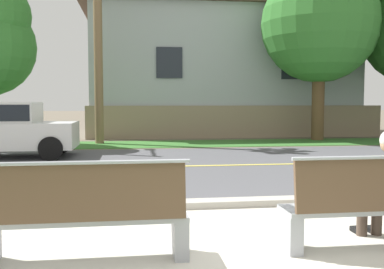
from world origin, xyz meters
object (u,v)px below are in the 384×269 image
object	(u,v)px
bench_left	(85,216)
bench_right	(377,206)
seated_person_olive	(384,182)
shade_tree_left	(324,15)

from	to	relation	value
bench_left	bench_right	bearing A→B (deg)	0.00
bench_left	seated_person_olive	world-z (taller)	seated_person_olive
bench_right	seated_person_olive	distance (m)	0.33
bench_right	seated_person_olive	size ratio (longest dim) A/B	1.56
shade_tree_left	bench_left	bearing A→B (deg)	-122.49
bench_left	seated_person_olive	bearing A→B (deg)	3.14
seated_person_olive	shade_tree_left	size ratio (longest dim) A/B	0.16
bench_right	bench_left	bearing A→B (deg)	180.00
seated_person_olive	shade_tree_left	world-z (taller)	shade_tree_left
seated_person_olive	bench_right	bearing A→B (deg)	-136.91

